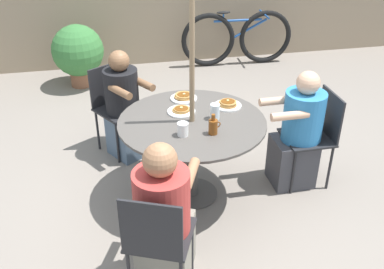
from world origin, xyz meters
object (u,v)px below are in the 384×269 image
(patio_table, at_px, (192,135))
(coffee_cup, at_px, (183,129))
(diner_east, at_px, (298,135))
(pancake_plate_a, at_px, (228,104))
(syrup_bottle, at_px, (213,126))
(drinking_glass_a, at_px, (215,111))
(patio_chair_east, at_px, (316,132))
(pancake_plate_c, at_px, (184,97))
(diner_north, at_px, (164,221))
(bicycle, at_px, (237,38))
(diner_south, at_px, (125,109))
(pancake_plate_b, at_px, (181,111))
(patio_chair_north, at_px, (157,237))
(potted_shrub, at_px, (78,52))
(patio_chair_south, at_px, (115,103))

(patio_table, height_order, coffee_cup, coffee_cup)
(diner_east, bearing_deg, pancake_plate_a, 72.28)
(coffee_cup, bearing_deg, syrup_bottle, -5.02)
(coffee_cup, relative_size, drinking_glass_a, 0.82)
(pancake_plate_a, relative_size, coffee_cup, 2.23)
(patio_chair_east, distance_m, pancake_plate_c, 1.22)
(syrup_bottle, bearing_deg, diner_north, -127.13)
(diner_north, bearing_deg, bicycle, 89.64)
(diner_east, bearing_deg, drinking_glass_a, 90.02)
(patio_table, relative_size, bicycle, 0.74)
(pancake_plate_a, distance_m, syrup_bottle, 0.50)
(diner_south, bearing_deg, pancake_plate_c, 110.38)
(diner_north, relative_size, pancake_plate_b, 4.69)
(patio_table, distance_m, diner_east, 0.96)
(patio_chair_east, bearing_deg, patio_chair_north, 123.35)
(pancake_plate_b, distance_m, coffee_cup, 0.39)
(patio_chair_north, relative_size, coffee_cup, 8.22)
(patio_chair_east, height_order, syrup_bottle, syrup_bottle)
(patio_table, xyz_separation_m, diner_east, (0.96, 0.01, -0.11))
(diner_south, height_order, drinking_glass_a, diner_south)
(pancake_plate_a, xyz_separation_m, syrup_bottle, (-0.24, -0.43, 0.05))
(pancake_plate_b, distance_m, drinking_glass_a, 0.30)
(patio_table, height_order, pancake_plate_b, pancake_plate_b)
(patio_chair_north, height_order, pancake_plate_b, patio_chair_north)
(diner_south, height_order, pancake_plate_b, diner_south)
(potted_shrub, bearing_deg, patio_chair_north, -81.46)
(diner_north, xyz_separation_m, drinking_glass_a, (0.56, 0.88, 0.31))
(diner_north, height_order, patio_chair_south, diner_north)
(patio_chair_south, distance_m, syrup_bottle, 1.42)
(diner_north, bearing_deg, patio_chair_south, 119.81)
(pancake_plate_c, height_order, syrup_bottle, syrup_bottle)
(diner_south, height_order, coffee_cup, diner_south)
(drinking_glass_a, bearing_deg, bicycle, 69.95)
(diner_north, relative_size, patio_chair_south, 1.27)
(diner_north, distance_m, patio_chair_east, 1.74)
(patio_chair_north, height_order, syrup_bottle, syrup_bottle)
(pancake_plate_c, relative_size, drinking_glass_a, 1.84)
(pancake_plate_b, bearing_deg, diner_south, 124.93)
(patio_chair_north, bearing_deg, pancake_plate_a, 80.09)
(diner_east, relative_size, coffee_cup, 10.29)
(patio_chair_east, bearing_deg, bicycle, -3.58)
(diner_south, bearing_deg, drinking_glass_a, 98.75)
(patio_chair_south, relative_size, diner_south, 0.80)
(patio_table, bearing_deg, drinking_glass_a, 0.50)
(patio_chair_south, bearing_deg, drinking_glass_a, 97.57)
(patio_table, bearing_deg, diner_south, 122.06)
(diner_east, xyz_separation_m, pancake_plate_b, (-1.02, 0.16, 0.27))
(drinking_glass_a, relative_size, bicycle, 0.08)
(pancake_plate_a, xyz_separation_m, bicycle, (0.93, 2.80, -0.37))
(patio_chair_south, distance_m, coffee_cup, 1.30)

